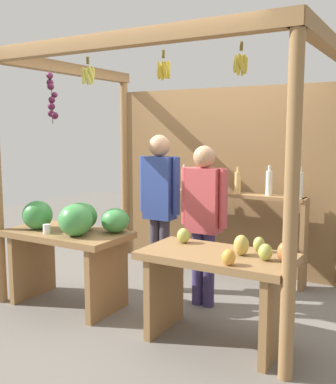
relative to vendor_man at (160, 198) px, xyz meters
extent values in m
plane|color=slate|center=(0.24, -0.02, -1.01)|extent=(12.00, 12.00, 0.00)
cylinder|color=olive|center=(1.68, -1.09, 0.23)|extent=(0.10, 0.10, 2.47)
cylinder|color=olive|center=(-1.20, 1.05, 0.23)|extent=(0.10, 0.10, 2.47)
cube|color=olive|center=(0.24, -1.09, 1.40)|extent=(2.98, 0.12, 0.12)
cube|color=olive|center=(-1.20, -0.02, 1.40)|extent=(0.12, 2.24, 0.12)
cube|color=olive|center=(1.68, -0.02, 1.40)|extent=(0.12, 2.24, 0.12)
cube|color=brown|center=(0.24, 1.07, 0.11)|extent=(2.88, 0.04, 2.22)
cylinder|color=brown|center=(1.24, -0.94, 1.29)|extent=(0.02, 0.02, 0.06)
ellipsoid|color=gold|center=(1.27, -0.94, 1.17)|extent=(0.04, 0.06, 0.14)
ellipsoid|color=gold|center=(1.26, -0.91, 1.16)|extent=(0.08, 0.06, 0.15)
ellipsoid|color=gold|center=(1.24, -0.92, 1.18)|extent=(0.08, 0.06, 0.15)
ellipsoid|color=gold|center=(1.20, -0.94, 1.18)|extent=(0.04, 0.07, 0.14)
ellipsoid|color=gold|center=(1.23, -0.96, 1.15)|extent=(0.06, 0.05, 0.15)
ellipsoid|color=gold|center=(1.26, -0.96, 1.18)|extent=(0.07, 0.05, 0.15)
cylinder|color=brown|center=(-0.12, -0.97, 1.29)|extent=(0.02, 0.02, 0.06)
ellipsoid|color=#D1CC4C|center=(-0.09, -0.97, 1.18)|extent=(0.04, 0.08, 0.15)
ellipsoid|color=#D1CC4C|center=(-0.10, -0.94, 1.17)|extent=(0.08, 0.06, 0.15)
ellipsoid|color=#D1CC4C|center=(-0.14, -0.94, 1.16)|extent=(0.06, 0.05, 0.15)
ellipsoid|color=#D1CC4C|center=(-0.16, -0.96, 1.17)|extent=(0.04, 0.08, 0.15)
ellipsoid|color=#D1CC4C|center=(-0.14, -1.01, 1.17)|extent=(0.07, 0.05, 0.15)
ellipsoid|color=#D1CC4C|center=(-0.11, -1.00, 1.16)|extent=(0.08, 0.06, 0.15)
cylinder|color=brown|center=(0.60, -0.93, 1.29)|extent=(0.02, 0.02, 0.06)
ellipsoid|color=gold|center=(0.63, -0.93, 1.17)|extent=(0.04, 0.09, 0.14)
ellipsoid|color=gold|center=(0.62, -0.90, 1.18)|extent=(0.06, 0.05, 0.15)
ellipsoid|color=gold|center=(0.59, -0.89, 1.16)|extent=(0.09, 0.05, 0.15)
ellipsoid|color=gold|center=(0.56, -0.90, 1.17)|extent=(0.06, 0.07, 0.15)
ellipsoid|color=gold|center=(0.57, -0.94, 1.17)|extent=(0.05, 0.08, 0.15)
ellipsoid|color=gold|center=(0.59, -0.95, 1.17)|extent=(0.07, 0.05, 0.15)
ellipsoid|color=gold|center=(0.63, -0.95, 1.17)|extent=(0.06, 0.06, 0.15)
cylinder|color=#4C422D|center=(-0.85, -0.66, 1.05)|extent=(0.01, 0.01, 0.55)
sphere|color=#511938|center=(-0.86, -0.67, 1.24)|extent=(0.07, 0.07, 0.07)
sphere|color=#47142D|center=(-0.88, -0.65, 1.18)|extent=(0.07, 0.07, 0.07)
sphere|color=#47142D|center=(-0.85, -0.67, 1.14)|extent=(0.07, 0.07, 0.07)
sphere|color=#511938|center=(-0.84, -0.63, 1.06)|extent=(0.06, 0.06, 0.06)
sphere|color=#47142D|center=(-0.84, -0.68, 1.01)|extent=(0.07, 0.07, 0.07)
sphere|color=#47142D|center=(-0.83, -0.69, 0.94)|extent=(0.07, 0.07, 0.07)
sphere|color=#511938|center=(-0.88, -0.65, 0.87)|extent=(0.07, 0.07, 0.07)
sphere|color=#47142D|center=(-0.84, -0.64, 0.85)|extent=(0.07, 0.07, 0.07)
cube|color=olive|center=(-0.55, -0.82, -0.29)|extent=(1.21, 0.64, 0.06)
cube|color=olive|center=(-1.04, -0.82, -0.66)|extent=(0.06, 0.58, 0.68)
cube|color=olive|center=(-0.07, -0.82, -0.66)|extent=(0.06, 0.58, 0.68)
ellipsoid|color=#38843D|center=(-0.86, -0.90, -0.12)|extent=(0.39, 0.39, 0.28)
ellipsoid|color=#38843D|center=(-0.46, -0.72, -0.12)|extent=(0.43, 0.43, 0.27)
ellipsoid|color=#429347|center=(-0.11, -0.64, -0.14)|extent=(0.28, 0.28, 0.23)
ellipsoid|color=#429347|center=(-0.34, -0.94, -0.11)|extent=(0.44, 0.44, 0.30)
cylinder|color=white|center=(-0.64, -1.00, -0.22)|extent=(0.07, 0.07, 0.09)
cube|color=olive|center=(1.03, -0.82, -0.29)|extent=(1.21, 0.64, 0.06)
cube|color=olive|center=(0.55, -0.82, -0.66)|extent=(0.06, 0.58, 0.68)
cube|color=olive|center=(1.51, -0.82, -0.66)|extent=(0.06, 0.58, 0.68)
ellipsoid|color=gold|center=(1.24, -1.08, -0.20)|extent=(0.13, 0.13, 0.12)
ellipsoid|color=#CC7038|center=(1.56, -0.79, -0.19)|extent=(0.13, 0.13, 0.15)
ellipsoid|color=#A8B24C|center=(1.43, -0.83, -0.20)|extent=(0.12, 0.12, 0.13)
ellipsoid|color=#A8B24C|center=(0.64, -0.67, -0.20)|extent=(0.16, 0.16, 0.13)
ellipsoid|color=#B79E47|center=(1.22, -0.79, -0.18)|extent=(0.13, 0.13, 0.16)
ellipsoid|color=#A8B24C|center=(1.31, -0.62, -0.20)|extent=(0.12, 0.12, 0.12)
cube|color=olive|center=(-0.54, 0.78, -0.51)|extent=(0.05, 0.20, 1.00)
cube|color=olive|center=(1.33, 0.78, -0.51)|extent=(0.05, 0.20, 1.00)
cube|color=olive|center=(0.40, 0.78, -0.03)|extent=(1.87, 0.22, 0.04)
cylinder|color=gold|center=(-0.47, 0.78, 0.12)|extent=(0.07, 0.07, 0.24)
cylinder|color=gold|center=(-0.47, 0.78, 0.27)|extent=(0.03, 0.03, 0.06)
cylinder|color=silver|center=(-0.13, 0.78, 0.12)|extent=(0.06, 0.06, 0.24)
cylinder|color=silver|center=(-0.13, 0.78, 0.27)|extent=(0.03, 0.03, 0.06)
cylinder|color=#D8B266|center=(0.21, 0.78, 0.11)|extent=(0.08, 0.08, 0.23)
cylinder|color=#D8B266|center=(0.21, 0.78, 0.25)|extent=(0.03, 0.03, 0.06)
cylinder|color=#D8B266|center=(0.57, 0.78, 0.12)|extent=(0.07, 0.07, 0.24)
cylinder|color=#D8B266|center=(0.57, 0.78, 0.27)|extent=(0.03, 0.03, 0.06)
cylinder|color=silver|center=(0.93, 0.78, 0.13)|extent=(0.07, 0.07, 0.27)
cylinder|color=silver|center=(0.93, 0.78, 0.30)|extent=(0.03, 0.03, 0.06)
cylinder|color=silver|center=(1.27, 0.78, 0.13)|extent=(0.07, 0.07, 0.27)
cylinder|color=silver|center=(1.27, 0.78, 0.30)|extent=(0.03, 0.03, 0.06)
cylinder|color=#3D3743|center=(-0.06, 0.00, -0.61)|extent=(0.11, 0.11, 0.78)
cylinder|color=#3D3743|center=(0.06, 0.00, -0.61)|extent=(0.11, 0.11, 0.78)
cube|color=#2D428C|center=(0.00, 0.00, 0.11)|extent=(0.32, 0.19, 0.66)
cylinder|color=#2D428C|center=(-0.20, 0.00, 0.14)|extent=(0.08, 0.08, 0.59)
cylinder|color=#2D428C|center=(0.20, 0.00, 0.14)|extent=(0.08, 0.08, 0.59)
sphere|color=tan|center=(0.00, 0.00, 0.55)|extent=(0.23, 0.23, 0.23)
cylinder|color=navy|center=(0.54, -0.16, -0.64)|extent=(0.11, 0.11, 0.74)
cylinder|color=navy|center=(0.66, -0.16, -0.64)|extent=(0.11, 0.11, 0.74)
cube|color=#BF474C|center=(0.60, -0.16, 0.04)|extent=(0.32, 0.19, 0.62)
cylinder|color=#BF474C|center=(0.40, -0.16, 0.07)|extent=(0.08, 0.08, 0.56)
cylinder|color=#BF474C|center=(0.80, -0.16, 0.07)|extent=(0.08, 0.08, 0.56)
sphere|color=tan|center=(0.60, -0.16, 0.46)|extent=(0.21, 0.21, 0.21)
camera|label=1|loc=(2.46, -4.05, 0.70)|focal=42.47mm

